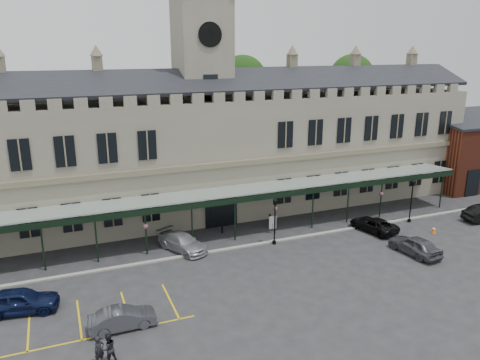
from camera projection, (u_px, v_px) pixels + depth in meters
name	position (u px, v px, depth m)	size (l,w,h in m)	color
ground	(269.00, 274.00, 36.05)	(140.00, 140.00, 0.00)	#252528
station_building	(204.00, 151.00, 48.46)	(60.00, 10.36, 17.30)	#6E6A5C
clock_tower	(203.00, 86.00, 46.71)	(5.60, 5.60, 24.80)	#6E6A5C
canopy	(234.00, 214.00, 42.04)	(50.00, 4.10, 4.30)	#8C9E93
brick_annex	(470.00, 152.00, 58.68)	(12.40, 8.36, 9.23)	#5D2416
kerb	(242.00, 247.00, 40.94)	(60.00, 0.40, 0.12)	gray
parking_markings	(80.00, 323.00, 29.69)	(16.00, 6.00, 0.01)	gold
tree_behind_mid	(243.00, 81.00, 57.70)	(6.00, 6.00, 16.00)	#332314
tree_behind_right	(352.00, 78.00, 63.44)	(6.00, 6.00, 16.00)	#332314
lamp_post_mid	(275.00, 217.00, 40.94)	(0.41, 0.41, 4.36)	black
lamp_post_right	(412.00, 196.00, 46.14)	(0.43, 0.43, 4.53)	black
traffic_cone	(434.00, 230.00, 43.96)	(0.43, 0.43, 0.68)	#F76507
sign_board	(273.00, 223.00, 44.95)	(0.75, 0.10, 1.29)	black
bollard_left	(222.00, 228.00, 43.95)	(0.17, 0.17, 0.94)	black
bollard_right	(270.00, 219.00, 46.28)	(0.18, 0.18, 0.99)	black
car_left_a	(20.00, 301.00, 30.71)	(1.98, 4.92, 1.68)	black
car_left_b	(123.00, 318.00, 29.00)	(1.45, 4.16, 1.37)	#3E4147
car_taxi	(182.00, 242.00, 40.16)	(2.06, 5.06, 1.47)	#9EA0A5
car_van	(374.00, 224.00, 44.37)	(2.21, 4.79, 1.33)	black
car_right_a	(415.00, 245.00, 39.39)	(1.89, 4.69, 1.60)	#3E4147
person_a	(99.00, 350.00, 25.69)	(0.61, 0.40, 1.68)	black
person_b	(108.00, 348.00, 25.79)	(0.88, 0.68, 1.80)	black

